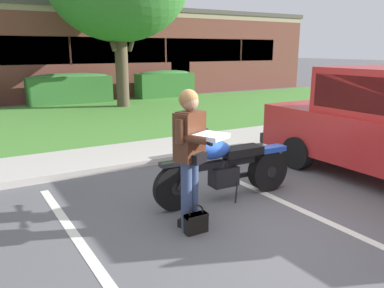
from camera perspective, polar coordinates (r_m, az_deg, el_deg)
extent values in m
plane|color=#565659|center=(5.19, 9.40, -10.70)|extent=(140.00, 140.00, 0.00)
cube|color=#B7B2A8|center=(7.45, -4.61, -2.35)|extent=(60.00, 0.20, 0.12)
cube|color=#B7B2A8|center=(8.21, -7.16, -1.03)|extent=(60.00, 1.50, 0.08)
cube|color=#478433|center=(12.44, -15.40, 3.66)|extent=(60.00, 7.60, 0.06)
cube|color=silver|center=(4.46, -15.47, -15.34)|extent=(0.28, 4.40, 0.01)
cube|color=silver|center=(5.74, 13.44, -8.37)|extent=(0.28, 4.40, 0.01)
cylinder|color=black|center=(5.22, -2.46, -6.57)|extent=(0.64, 0.11, 0.64)
cylinder|color=black|center=(5.22, -2.46, -6.57)|extent=(0.18, 0.12, 0.18)
cylinder|color=black|center=(6.06, 11.24, -3.88)|extent=(0.64, 0.19, 0.64)
cylinder|color=black|center=(6.06, 11.24, -3.88)|extent=(0.18, 0.20, 0.18)
cube|color=black|center=(5.11, -2.50, -2.89)|extent=(0.44, 0.15, 0.06)
cube|color=blue|center=(6.00, 11.75, -0.71)|extent=(0.44, 0.21, 0.08)
cylinder|color=black|center=(5.12, -0.73, -3.67)|extent=(0.31, 0.05, 0.58)
cylinder|color=black|center=(5.25, -1.55, -3.21)|extent=(0.31, 0.05, 0.58)
sphere|color=black|center=(5.13, -0.80, -0.62)|extent=(0.17, 0.17, 0.17)
cylinder|color=black|center=(5.17, 0.56, 0.86)|extent=(0.05, 0.72, 0.03)
cylinder|color=black|center=(4.87, 2.65, 0.01)|extent=(0.05, 0.10, 0.04)
cylinder|color=black|center=(5.48, -1.29, 1.60)|extent=(0.05, 0.10, 0.04)
sphere|color=black|center=(4.87, 2.10, 1.96)|extent=(0.08, 0.08, 0.08)
sphere|color=black|center=(5.38, -1.19, 3.13)|extent=(0.08, 0.08, 0.08)
cube|color=#B2BCC6|center=(5.11, -0.22, 1.85)|extent=(0.15, 0.36, 0.35)
cube|color=black|center=(5.50, 4.53, -2.88)|extent=(1.10, 0.12, 0.10)
ellipsoid|color=blue|center=(5.35, 3.06, -0.89)|extent=(0.57, 0.33, 0.26)
cube|color=black|center=(5.64, 7.36, -1.04)|extent=(0.64, 0.29, 0.12)
cube|color=black|center=(5.57, 4.75, -4.81)|extent=(0.40, 0.25, 0.28)
cylinder|color=black|center=(5.51, 4.49, -3.29)|extent=(0.18, 0.12, 0.21)
cylinder|color=black|center=(5.54, 5.08, -3.18)|extent=(0.18, 0.12, 0.21)
cylinder|color=black|center=(5.92, 6.98, -4.76)|extent=(0.60, 0.09, 0.08)
cylinder|color=black|center=(6.03, 8.53, -4.45)|extent=(0.60, 0.09, 0.08)
cylinder|color=black|center=(5.59, 6.66, -7.10)|extent=(0.12, 0.12, 0.30)
cube|color=black|center=(4.92, 0.33, -11.31)|extent=(0.20, 0.26, 0.10)
cube|color=black|center=(4.81, -0.64, -11.89)|extent=(0.20, 0.26, 0.10)
cylinder|color=navy|center=(4.78, 0.14, -7.13)|extent=(0.14, 0.14, 0.86)
cylinder|color=navy|center=(4.67, -0.85, -7.63)|extent=(0.14, 0.14, 0.86)
cube|color=#4C2819|center=(4.51, -0.36, 1.17)|extent=(0.44, 0.36, 0.58)
cube|color=#4C2819|center=(4.46, -0.37, 4.55)|extent=(0.36, 0.31, 0.06)
sphere|color=#A87A5B|center=(4.44, -0.37, 6.34)|extent=(0.21, 0.21, 0.21)
sphere|color=olive|center=(4.44, -0.53, 6.73)|extent=(0.23, 0.23, 0.23)
cube|color=black|center=(4.50, 0.99, -2.15)|extent=(0.24, 0.18, 0.12)
cylinder|color=#4C2819|center=(4.55, 2.45, 1.52)|extent=(0.23, 0.35, 0.09)
cylinder|color=#4C2819|center=(4.29, 0.14, 0.77)|extent=(0.23, 0.35, 0.09)
cylinder|color=#4C2819|center=(4.66, 1.41, 2.83)|extent=(0.10, 0.10, 0.28)
cylinder|color=#4C2819|center=(4.31, -1.84, 1.90)|extent=(0.10, 0.10, 0.28)
cube|color=white|center=(4.34, 2.87, 1.18)|extent=(0.43, 0.43, 0.05)
cube|color=black|center=(4.68, 0.61, -11.75)|extent=(0.28, 0.12, 0.24)
cube|color=black|center=(4.63, 0.65, -10.66)|extent=(0.28, 0.13, 0.04)
torus|color=black|center=(4.62, 0.62, -10.19)|extent=(0.20, 0.02, 0.20)
cube|color=black|center=(7.54, 22.91, 7.50)|extent=(1.56, 0.28, 0.51)
cube|color=black|center=(8.52, 15.12, 1.63)|extent=(1.90, 0.16, 0.20)
cylinder|color=black|center=(7.29, 15.57, -1.26)|extent=(0.26, 0.61, 0.60)
cylinder|color=black|center=(8.65, 23.64, 0.44)|extent=(0.26, 0.61, 0.60)
cylinder|color=#4C3D2D|center=(14.59, -10.41, 10.50)|extent=(0.46, 0.46, 2.64)
cylinder|color=#4C3D2D|center=(14.77, -8.61, 15.91)|extent=(0.16, 1.20, 1.26)
cylinder|color=#4C3D2D|center=(14.45, -12.12, 15.63)|extent=(0.16, 0.89, 1.15)
cube|color=#336B2D|center=(16.05, -17.75, 7.60)|extent=(3.24, 0.90, 1.10)
ellipsoid|color=#336B2D|center=(16.01, -17.90, 9.56)|extent=(3.07, 0.84, 0.28)
cube|color=#336B2D|center=(17.43, -4.07, 8.68)|extent=(2.58, 0.90, 1.10)
ellipsoid|color=#336B2D|center=(17.38, -4.11, 10.48)|extent=(2.45, 0.84, 0.28)
cube|color=brown|center=(22.26, -20.89, 12.47)|extent=(25.66, 11.03, 3.82)
cube|color=#998466|center=(16.96, -18.18, 18.56)|extent=(25.66, 0.10, 0.24)
cube|color=#4C4742|center=(22.33, -21.36, 17.62)|extent=(25.92, 11.14, 0.20)
cube|color=#1E282D|center=(16.88, -17.75, 13.17)|extent=(21.81, 0.06, 1.10)
cube|color=brown|center=(16.87, -17.74, 13.17)|extent=(0.08, 0.04, 1.20)
cube|color=brown|center=(18.33, -3.95, 13.79)|extent=(0.08, 0.04, 1.20)
cube|color=brown|center=(20.63, 7.32, 13.73)|extent=(0.08, 0.04, 1.20)
cube|color=#473323|center=(18.73, -1.78, 10.61)|extent=(1.00, 0.08, 2.10)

